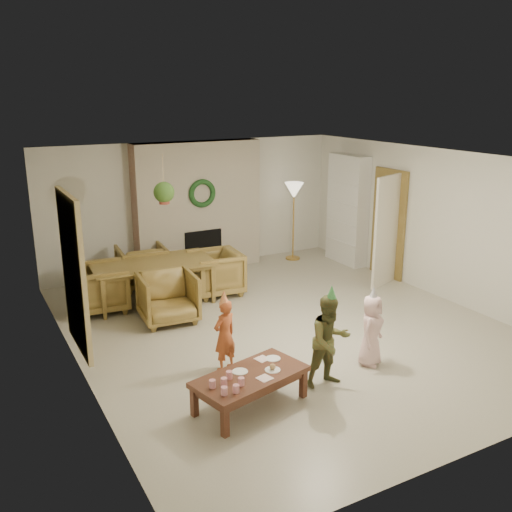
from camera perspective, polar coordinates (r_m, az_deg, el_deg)
floor at (r=8.57m, az=3.07°, el=-7.15°), size 7.00×7.00×0.00m
ceiling at (r=7.91m, az=3.34°, el=9.70°), size 7.00×7.00×0.00m
wall_back at (r=11.20m, az=-6.27°, el=5.11°), size 7.00×0.00×7.00m
wall_front at (r=5.65m, az=22.30°, el=-7.42°), size 7.00×0.00×7.00m
wall_left at (r=7.11m, az=-17.88°, el=-2.17°), size 0.00×7.00×7.00m
wall_right at (r=10.01m, az=18.00°, el=3.07°), size 0.00×7.00×7.00m
fireplace_mass at (r=11.02m, az=-5.87°, el=4.94°), size 2.50×0.40×2.50m
fireplace_hearth at (r=11.00m, az=-4.98°, el=-1.46°), size 1.60×0.30×0.12m
fireplace_firebox at (r=11.04m, az=-5.38°, el=0.70°), size 0.75×0.12×0.75m
fireplace_wreath at (r=10.75m, az=-5.43°, el=6.29°), size 0.54×0.10×0.54m
floor_lamp_base at (r=11.95m, az=3.72°, el=-0.20°), size 0.30×0.30×0.03m
floor_lamp_post at (r=11.76m, az=3.79°, el=3.24°), size 0.03×0.03×1.45m
floor_lamp_shade at (r=11.63m, az=3.85°, el=6.60°), size 0.39×0.39×0.32m
bookshelf_carcass at (r=11.61m, az=9.21°, el=4.64°), size 0.30×1.00×2.20m
bookshelf_shelf_a at (r=11.74m, az=8.99°, el=1.52°), size 0.30×0.92×0.03m
bookshelf_shelf_b at (r=11.65m, az=9.07°, el=3.42°), size 0.30×0.92×0.03m
bookshelf_shelf_c at (r=11.57m, az=9.16°, el=5.35°), size 0.30×0.92×0.03m
bookshelf_shelf_d at (r=11.50m, az=9.25°, el=7.31°), size 0.30×0.92×0.03m
books_row_lower at (r=11.58m, az=9.39°, el=2.01°), size 0.20×0.40×0.24m
books_row_mid at (r=11.64m, az=8.88°, el=4.13°), size 0.20×0.44×0.24m
books_row_upper at (r=11.45m, az=9.42°, el=5.90°), size 0.20×0.36×0.22m
door_frame at (r=10.87m, az=13.22°, el=3.19°), size 0.05×0.86×2.04m
door_leaf at (r=10.36m, az=13.01°, el=2.45°), size 0.77×0.32×2.00m
curtain_panel at (r=7.30m, az=-17.88°, el=-1.68°), size 0.06×1.20×2.00m
dining_table at (r=9.53m, az=-10.23°, el=-2.68°), size 2.06×1.26×0.69m
dining_chair_near at (r=8.73m, az=-8.86°, el=-4.17°), size 0.89×0.91×0.77m
dining_chair_far at (r=10.33m, az=-11.40°, el=-1.04°), size 0.89×0.91×0.77m
dining_chair_left at (r=9.37m, az=-15.39°, el=-3.11°), size 0.91×0.89×0.77m
dining_chair_right at (r=9.81m, az=-4.08°, el=-1.68°), size 0.91×0.89×0.77m
hanging_plant_cord at (r=8.75m, az=-9.32°, el=7.84°), size 0.01×0.01×0.70m
hanging_plant_pot at (r=8.80m, az=-9.22°, el=5.59°), size 0.16×0.16×0.12m
hanging_plant_foliage at (r=8.78m, az=-9.25°, el=6.35°), size 0.32×0.32×0.32m
coffee_table_top at (r=6.40m, az=-0.57°, el=-12.05°), size 1.40×0.93×0.06m
coffee_table_apron at (r=6.44m, az=-0.57°, el=-12.59°), size 1.28×0.81×0.08m
coffee_leg_fl at (r=6.01m, az=-3.15°, el=-16.35°), size 0.08×0.08×0.34m
coffee_leg_fr at (r=6.69m, az=4.78°, el=-12.68°), size 0.08×0.08×0.34m
coffee_leg_bl at (r=6.36m, az=-6.24°, el=-14.40°), size 0.08×0.08×0.34m
coffee_leg_br at (r=7.02m, az=1.59°, el=-11.19°), size 0.08×0.08×0.34m
cup_a at (r=5.99m, az=-3.22°, el=-13.42°), size 0.08×0.08×0.09m
cup_b at (r=6.12m, az=-4.42°, el=-12.72°), size 0.08×0.08×0.09m
cup_c at (r=6.02m, az=-2.02°, el=-13.22°), size 0.08×0.08×0.09m
cup_d at (r=6.15m, az=-3.24°, el=-12.54°), size 0.08×0.08×0.09m
cup_e at (r=6.15m, az=-1.51°, el=-12.53°), size 0.08×0.08×0.09m
cup_f at (r=6.28m, az=-2.71°, el=-11.88°), size 0.08×0.08×0.09m
plate_a at (r=6.44m, az=-1.63°, el=-11.55°), size 0.22×0.22×0.01m
plate_b at (r=6.47m, az=1.68°, el=-11.39°), size 0.22×0.22×0.01m
plate_c at (r=6.72m, az=1.73°, el=-10.28°), size 0.22×0.22×0.01m
food_scoop at (r=6.45m, az=1.69°, el=-11.08°), size 0.08×0.08×0.07m
napkin_left at (r=6.30m, az=0.87°, el=-12.21°), size 0.18×0.18×0.01m
napkin_right at (r=6.71m, az=0.63°, el=-10.32°), size 0.18×0.18×0.01m
child_red at (r=7.14m, az=-3.18°, el=-8.00°), size 0.39×0.32×0.94m
party_hat_red at (r=6.95m, az=-3.25°, el=-4.18°), size 0.13×0.13×0.18m
child_plaid at (r=6.81m, az=7.44°, el=-8.49°), size 0.56×0.45×1.13m
party_hat_plaid at (r=6.58m, az=7.63°, el=-3.68°), size 0.17×0.17×0.19m
child_pink at (r=7.43m, az=11.54°, el=-7.33°), size 0.55×0.49×0.94m
party_hat_pink at (r=7.24m, az=11.77°, el=-3.65°), size 0.16×0.16×0.17m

